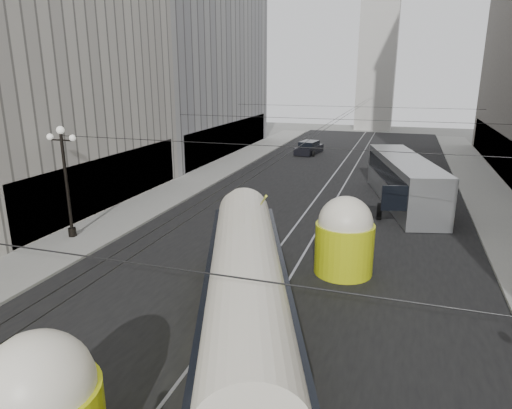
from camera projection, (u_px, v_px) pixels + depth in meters
The scene contains 13 objects.
road at pixel (329, 195), 36.14m from camera, with size 20.00×85.00×0.02m, color black.
sidewalk_left at pixel (207, 175), 42.87m from camera, with size 4.00×72.00×0.15m, color gray.
sidewalk_right at pixel (488, 195), 35.76m from camera, with size 4.00×72.00×0.15m, color gray.
rail_left at pixel (319, 194), 36.36m from camera, with size 0.12×85.00×0.04m, color gray.
rail_right at pixel (338, 196), 35.92m from camera, with size 0.12×85.00×0.04m, color gray.
building_left_far at pixel (182, 28), 52.28m from camera, with size 12.60×28.60×28.60m.
distant_tower at pixel (379, 38), 75.43m from camera, with size 6.00×6.00×31.36m.
lamppost_left_mid at pixel (66, 176), 25.58m from camera, with size 1.86×0.44×6.37m.
catenary at pixel (331, 121), 33.56m from camera, with size 25.00×72.00×0.23m.
streetcar at pixel (246, 293), 15.95m from camera, with size 7.83×16.67×3.85m.
city_bus at pixel (404, 179), 33.26m from camera, with size 5.99×13.80×3.39m.
sedan_white_far at pixel (401, 159), 47.61m from camera, with size 3.09×5.21×1.54m.
sedan_dark_far at pixel (309, 148), 54.52m from camera, with size 2.75×5.11×1.53m.
Camera 1 is at (5.29, -2.51, 9.26)m, focal length 32.00 mm.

